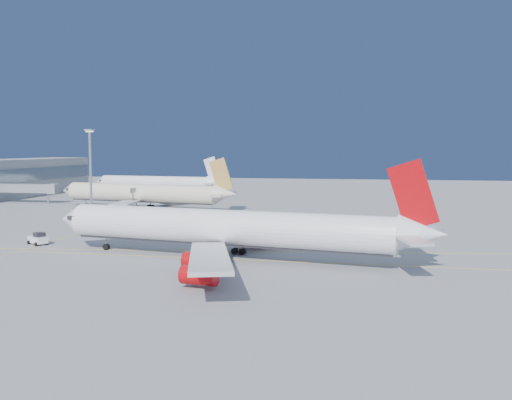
% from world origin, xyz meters
% --- Properties ---
extents(ground, '(500.00, 500.00, 0.00)m').
position_xyz_m(ground, '(0.00, 0.00, 0.00)').
color(ground, slate).
rests_on(ground, ground).
extents(jet_bridge, '(23.60, 3.60, 6.90)m').
position_xyz_m(jet_bridge, '(-93.11, 72.00, 5.17)').
color(jet_bridge, gray).
rests_on(jet_bridge, ground).
extents(taxiway_lines, '(118.86, 140.00, 0.02)m').
position_xyz_m(taxiway_lines, '(-14.71, 6.34, 0.01)').
color(taxiway_lines, yellow).
rests_on(taxiway_lines, ground).
extents(airliner_virgin, '(72.36, 64.34, 17.90)m').
position_xyz_m(airliner_virgin, '(1.37, -13.65, 5.40)').
color(airliner_virgin, white).
rests_on(airliner_virgin, ground).
extents(airliner_etihad, '(63.80, 58.27, 16.70)m').
position_xyz_m(airliner_etihad, '(-45.07, 60.30, 5.08)').
color(airliner_etihad, beige).
rests_on(airliner_etihad, ground).
extents(airliner_third, '(60.23, 55.09, 16.16)m').
position_xyz_m(airliner_third, '(-62.21, 116.07, 4.89)').
color(airliner_third, white).
rests_on(airliner_third, ground).
extents(pushback_tug, '(4.96, 4.35, 2.50)m').
position_xyz_m(pushback_tug, '(-40.66, -6.61, 1.16)').
color(pushback_tug, white).
rests_on(pushback_tug, ground).
extents(light_mast, '(2.13, 2.13, 24.61)m').
position_xyz_m(light_mast, '(-50.43, 35.11, 14.52)').
color(light_mast, gray).
rests_on(light_mast, ground).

